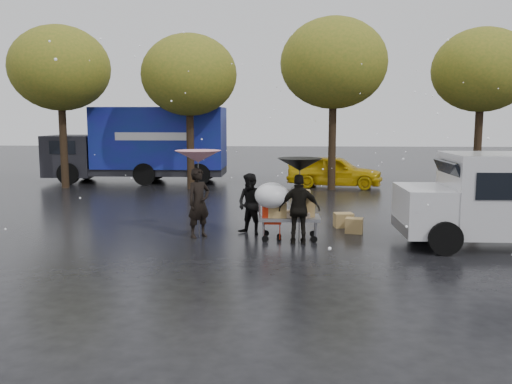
{
  "coord_description": "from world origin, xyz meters",
  "views": [
    {
      "loc": [
        0.46,
        -12.9,
        3.03
      ],
      "look_at": [
        -0.25,
        1.0,
        1.12
      ],
      "focal_mm": 38.0,
      "sensor_mm": 36.0,
      "label": 1
    }
  ],
  "objects_px": {
    "blue_truck": "(143,145)",
    "yellow_taxi": "(335,171)",
    "person_black": "(299,209)",
    "vendor_cart": "(293,211)",
    "person_pink": "(199,203)",
    "white_van": "(512,198)",
    "shopping_cart": "(272,199)"
  },
  "relations": [
    {
      "from": "person_pink",
      "to": "vendor_cart",
      "type": "height_order",
      "value": "person_pink"
    },
    {
      "from": "vendor_cart",
      "to": "blue_truck",
      "type": "bearing_deg",
      "value": 119.99
    },
    {
      "from": "blue_truck",
      "to": "yellow_taxi",
      "type": "height_order",
      "value": "blue_truck"
    },
    {
      "from": "vendor_cart",
      "to": "white_van",
      "type": "height_order",
      "value": "white_van"
    },
    {
      "from": "person_pink",
      "to": "blue_truck",
      "type": "xyz_separation_m",
      "value": [
        -4.47,
        11.72,
        0.87
      ]
    },
    {
      "from": "person_black",
      "to": "vendor_cart",
      "type": "xyz_separation_m",
      "value": [
        -0.14,
        0.45,
        -0.12
      ]
    },
    {
      "from": "shopping_cart",
      "to": "white_van",
      "type": "xyz_separation_m",
      "value": [
        5.68,
        -0.19,
        0.1
      ]
    },
    {
      "from": "person_pink",
      "to": "vendor_cart",
      "type": "relative_size",
      "value": 1.17
    },
    {
      "from": "shopping_cart",
      "to": "yellow_taxi",
      "type": "height_order",
      "value": "shopping_cart"
    },
    {
      "from": "person_black",
      "to": "shopping_cart",
      "type": "distance_m",
      "value": 0.74
    },
    {
      "from": "person_black",
      "to": "yellow_taxi",
      "type": "bearing_deg",
      "value": -100.23
    },
    {
      "from": "vendor_cart",
      "to": "yellow_taxi",
      "type": "distance_m",
      "value": 10.65
    },
    {
      "from": "white_van",
      "to": "person_black",
      "type": "bearing_deg",
      "value": -179.53
    },
    {
      "from": "person_pink",
      "to": "yellow_taxi",
      "type": "height_order",
      "value": "person_pink"
    },
    {
      "from": "person_black",
      "to": "vendor_cart",
      "type": "height_order",
      "value": "person_black"
    },
    {
      "from": "shopping_cart",
      "to": "white_van",
      "type": "relative_size",
      "value": 0.3
    },
    {
      "from": "yellow_taxi",
      "to": "white_van",
      "type": "bearing_deg",
      "value": -153.11
    },
    {
      "from": "shopping_cart",
      "to": "blue_truck",
      "type": "distance_m",
      "value": 13.66
    },
    {
      "from": "shopping_cart",
      "to": "white_van",
      "type": "height_order",
      "value": "white_van"
    },
    {
      "from": "person_black",
      "to": "shopping_cart",
      "type": "xyz_separation_m",
      "value": [
        -0.67,
        0.23,
        0.22
      ]
    },
    {
      "from": "white_van",
      "to": "shopping_cart",
      "type": "bearing_deg",
      "value": 178.08
    },
    {
      "from": "white_van",
      "to": "blue_truck",
      "type": "distance_m",
      "value": 17.19
    },
    {
      "from": "white_van",
      "to": "yellow_taxi",
      "type": "bearing_deg",
      "value": 106.17
    },
    {
      "from": "person_pink",
      "to": "white_van",
      "type": "relative_size",
      "value": 0.36
    },
    {
      "from": "shopping_cart",
      "to": "person_black",
      "type": "bearing_deg",
      "value": -19.18
    },
    {
      "from": "person_pink",
      "to": "yellow_taxi",
      "type": "bearing_deg",
      "value": 23.16
    },
    {
      "from": "person_black",
      "to": "blue_truck",
      "type": "xyz_separation_m",
      "value": [
        -7.0,
        12.32,
        0.91
      ]
    },
    {
      "from": "white_van",
      "to": "yellow_taxi",
      "type": "xyz_separation_m",
      "value": [
        -3.15,
        10.86,
        -0.46
      ]
    },
    {
      "from": "vendor_cart",
      "to": "shopping_cart",
      "type": "relative_size",
      "value": 1.04
    },
    {
      "from": "person_pink",
      "to": "white_van",
      "type": "height_order",
      "value": "white_van"
    },
    {
      "from": "person_pink",
      "to": "shopping_cart",
      "type": "distance_m",
      "value": 1.91
    },
    {
      "from": "person_pink",
      "to": "yellow_taxi",
      "type": "xyz_separation_m",
      "value": [
        4.39,
        10.3,
        -0.19
      ]
    }
  ]
}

